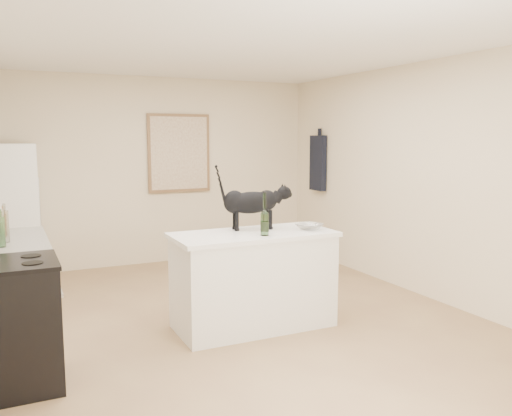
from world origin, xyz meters
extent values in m
plane|color=#9E8054|center=(0.00, 0.00, 0.00)|extent=(5.50, 5.50, 0.00)
plane|color=white|center=(0.00, 0.00, 2.60)|extent=(5.50, 5.50, 0.00)
plane|color=beige|center=(0.00, 2.75, 1.30)|extent=(4.50, 0.00, 4.50)
plane|color=beige|center=(0.00, -2.75, 1.30)|extent=(4.50, 0.00, 4.50)
plane|color=beige|center=(2.25, 0.00, 1.30)|extent=(0.00, 5.50, 5.50)
cube|color=white|center=(0.10, -0.20, 0.43)|extent=(1.44, 0.67, 0.86)
cube|color=white|center=(0.10, -0.20, 0.88)|extent=(1.50, 0.70, 0.04)
cube|color=white|center=(-1.95, 0.30, 0.43)|extent=(0.60, 1.40, 0.86)
cube|color=gray|center=(-1.95, 0.30, 0.88)|extent=(0.62, 1.44, 0.04)
cube|color=black|center=(-1.95, -0.60, 0.45)|extent=(0.60, 0.60, 0.90)
cube|color=white|center=(-1.95, 2.35, 0.85)|extent=(0.68, 0.68, 1.70)
cube|color=brown|center=(0.30, 2.72, 1.55)|extent=(0.90, 0.03, 1.10)
cube|color=beige|center=(0.30, 2.70, 1.55)|extent=(0.82, 0.00, 1.02)
cube|color=black|center=(2.19, 2.05, 1.40)|extent=(0.08, 0.34, 0.80)
cylinder|color=#285923|center=(0.13, -0.38, 1.07)|extent=(0.09, 0.09, 0.35)
imported|color=white|center=(0.64, -0.29, 0.93)|extent=(0.30, 0.30, 0.06)
cube|color=white|center=(-1.60, 2.44, 1.26)|extent=(0.01, 0.13, 0.16)
cylinder|color=gray|center=(-1.97, 0.28, 1.03)|extent=(0.06, 0.06, 0.27)
cylinder|color=brown|center=(-1.98, 0.55, 1.01)|extent=(0.06, 0.06, 0.22)
cylinder|color=#1F5C21|center=(-2.00, 0.07, 1.02)|extent=(0.06, 0.06, 0.25)
camera|label=1|loc=(-1.94, -4.57, 1.77)|focal=37.23mm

